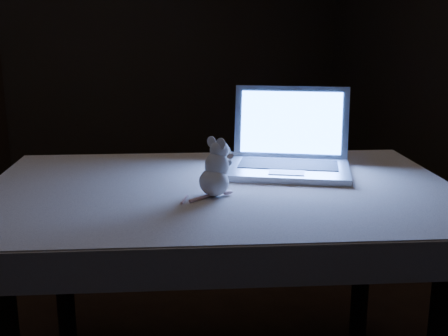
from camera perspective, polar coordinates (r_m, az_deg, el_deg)
name	(u,v)px	position (r m, az deg, el deg)	size (l,w,h in m)	color
back_wall	(81,32)	(4.39, -14.35, 13.26)	(4.50, 0.04, 2.60)	black
table	(221,295)	(2.06, -0.28, -12.79)	(1.48, 0.95, 0.79)	black
tablecloth	(250,201)	(1.94, 2.65, -3.36)	(1.60, 1.07, 0.11)	beige
laptop	(289,133)	(2.07, 6.60, 3.60)	(0.45, 0.39, 0.31)	#B0B0B5
plush_mouse	(214,167)	(1.78, -1.04, 0.06)	(0.14, 0.14, 0.19)	white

